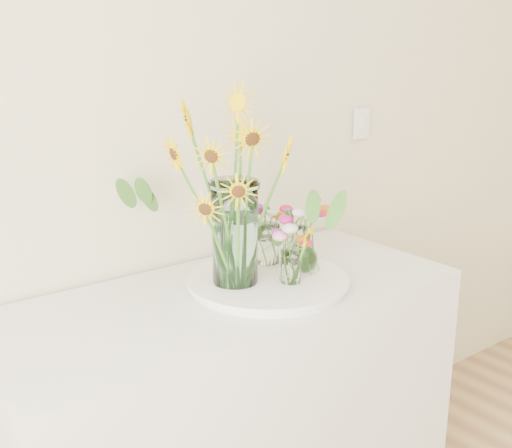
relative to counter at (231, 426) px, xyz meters
name	(u,v)px	position (x,y,z in m)	size (l,w,h in m)	color
counter	(231,426)	(0.00, 0.00, 0.00)	(1.40, 0.60, 0.90)	white
tray	(268,283)	(0.12, -0.04, 0.46)	(0.46, 0.46, 0.03)	white
mason_jar	(235,233)	(0.02, -0.01, 0.63)	(0.13, 0.13, 0.31)	#B7EAEF
sunflower_bouquet	(234,189)	(0.02, -0.01, 0.76)	(0.82, 0.82, 0.57)	yellow
small_vase_a	(291,267)	(0.14, -0.11, 0.53)	(0.06, 0.06, 0.10)	white
wildflower_posy_a	(291,252)	(0.14, -0.11, 0.57)	(0.17, 0.17, 0.19)	#CF6112
small_vase_b	(302,249)	(0.23, -0.05, 0.55)	(0.10, 0.10, 0.15)	white
wildflower_posy_b	(302,235)	(0.23, -0.05, 0.59)	(0.21, 0.21, 0.24)	#CF6112
small_vase_c	(268,244)	(0.20, 0.07, 0.54)	(0.07, 0.07, 0.13)	white
wildflower_posy_c	(268,231)	(0.20, 0.07, 0.58)	(0.21, 0.21, 0.22)	#CF6112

